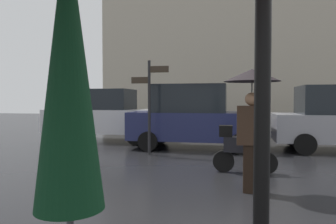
{
  "coord_description": "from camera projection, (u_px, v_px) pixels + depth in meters",
  "views": [
    {
      "loc": [
        -0.69,
        -2.55,
        1.56
      ],
      "look_at": [
        -2.1,
        4.39,
        1.29
      ],
      "focal_mm": 33.93,
      "sensor_mm": 36.0,
      "label": 1
    }
  ],
  "objects": [
    {
      "name": "parked_car_left",
      "position": [
        104.0,
        115.0,
        12.05
      ],
      "size": [
        4.44,
        1.89,
        1.96
      ],
      "rotation": [
        0.0,
        0.0,
        2.97
      ],
      "color": "silver",
      "rests_on": "ground"
    },
    {
      "name": "folded_patio_umbrella_near",
      "position": [
        69.0,
        82.0,
        1.61
      ],
      "size": [
        0.45,
        0.45,
        2.48
      ],
      "color": "black",
      "rests_on": "ground"
    },
    {
      "name": "pedestrian_with_umbrella",
      "position": [
        252.0,
        100.0,
        5.27
      ],
      "size": [
        0.94,
        0.94,
        2.07
      ],
      "rotation": [
        0.0,
        0.0,
        1.92
      ],
      "color": "black",
      "rests_on": "ground"
    },
    {
      "name": "parked_scooter",
      "position": [
        243.0,
        147.0,
        6.76
      ],
      "size": [
        1.35,
        0.32,
        1.23
      ],
      "rotation": [
        0.0,
        0.0,
        0.36
      ],
      "color": "black",
      "rests_on": "ground"
    },
    {
      "name": "parked_car_distant",
      "position": [
        194.0,
        117.0,
        10.18
      ],
      "size": [
        4.21,
        1.94,
        2.04
      ],
      "rotation": [
        0.0,
        0.0,
        0.14
      ],
      "color": "#1E234C",
      "rests_on": "ground"
    },
    {
      "name": "street_signpost",
      "position": [
        149.0,
        97.0,
        8.95
      ],
      "size": [
        1.08,
        0.08,
        2.67
      ],
      "color": "black",
      "rests_on": "ground"
    }
  ]
}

